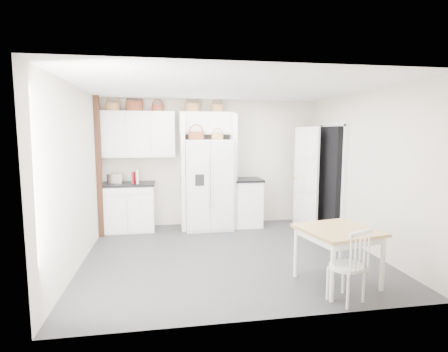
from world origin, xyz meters
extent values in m
plane|color=#323133|center=(0.00, 0.00, 0.00)|extent=(4.50, 4.50, 0.00)
plane|color=white|center=(0.00, 0.00, 2.60)|extent=(4.50, 4.50, 0.00)
plane|color=beige|center=(0.00, 2.00, 1.30)|extent=(4.50, 0.00, 4.50)
plane|color=beige|center=(-2.25, 0.00, 1.30)|extent=(0.00, 4.00, 4.00)
plane|color=beige|center=(2.25, 0.00, 1.30)|extent=(0.00, 4.00, 4.00)
cube|color=silver|center=(-0.15, 1.63, 0.90)|extent=(0.93, 0.75, 1.80)
cube|color=white|center=(-1.73, 1.70, 0.46)|extent=(0.98, 0.62, 0.91)
cube|color=white|center=(0.67, 1.70, 0.47)|extent=(0.54, 0.64, 0.94)
cube|color=olive|center=(1.16, -1.29, 0.36)|extent=(1.03, 1.03, 0.72)
cube|color=white|center=(1.03, -1.75, 0.41)|extent=(0.52, 0.50, 0.83)
cube|color=black|center=(-1.73, 1.70, 0.93)|extent=(1.02, 0.66, 0.04)
cube|color=black|center=(0.67, 1.70, 0.97)|extent=(0.58, 0.69, 0.04)
cube|color=silver|center=(-1.95, 1.61, 1.05)|extent=(0.31, 0.22, 0.20)
cube|color=maroon|center=(-1.62, 1.62, 1.07)|extent=(0.06, 0.16, 0.23)
cube|color=beige|center=(-1.55, 1.62, 1.09)|extent=(0.07, 0.18, 0.27)
cylinder|color=olive|center=(-1.99, 1.83, 2.43)|extent=(0.27, 0.27, 0.15)
cylinder|color=brown|center=(-1.58, 1.83, 2.45)|extent=(0.33, 0.33, 0.19)
cylinder|color=brown|center=(-1.13, 1.83, 2.42)|extent=(0.23, 0.23, 0.13)
cylinder|color=olive|center=(-0.44, 1.83, 2.43)|extent=(0.30, 0.30, 0.17)
cylinder|color=olive|center=(0.07, 1.83, 2.42)|extent=(0.26, 0.26, 0.15)
cylinder|color=brown|center=(-0.40, 1.53, 1.88)|extent=(0.30, 0.30, 0.16)
cylinder|color=olive|center=(0.02, 1.53, 1.86)|extent=(0.23, 0.23, 0.12)
cube|color=white|center=(-1.50, 1.83, 1.90)|extent=(1.40, 0.34, 0.90)
cube|color=white|center=(-0.15, 1.83, 2.12)|extent=(1.12, 0.34, 0.45)
cube|color=white|center=(-0.66, 1.70, 1.15)|extent=(0.08, 0.60, 2.30)
cube|color=white|center=(0.36, 1.70, 1.15)|extent=(0.08, 0.60, 2.30)
cube|color=#412110|center=(-2.20, 1.35, 1.30)|extent=(0.09, 0.09, 2.60)
cube|color=black|center=(2.16, 1.00, 1.02)|extent=(0.18, 0.85, 2.05)
cube|color=white|center=(1.80, 1.33, 1.02)|extent=(0.21, 0.79, 2.05)
camera|label=1|loc=(-0.98, -5.30, 1.93)|focal=28.00mm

